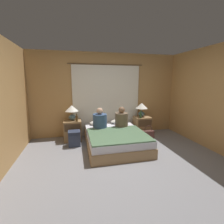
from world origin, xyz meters
TOP-DOWN VIEW (x-y plane):
  - ground_plane at (0.00, 0.00)m, footprint 16.00×16.00m
  - wall_back at (0.00, 2.02)m, footprint 4.60×0.06m
  - wall_right at (2.27, 0.00)m, footprint 0.06×4.11m
  - curtain_panel at (0.00, 1.96)m, footprint 2.25×0.02m
  - bed at (0.00, 0.95)m, footprint 1.42×1.92m
  - nightstand_left at (-1.05, 1.62)m, footprint 0.48×0.44m
  - nightstand_right at (1.05, 1.62)m, footprint 0.48×0.44m
  - lamp_left at (-1.05, 1.69)m, footprint 0.37×0.37m
  - lamp_right at (1.05, 1.69)m, footprint 0.37×0.37m
  - pillow_left at (-0.31, 1.70)m, footprint 0.49×0.34m
  - pillow_right at (0.31, 1.70)m, footprint 0.49×0.34m
  - blanket_on_bed at (0.00, 0.64)m, footprint 1.36×1.25m
  - person_left_in_bed at (-0.32, 1.30)m, footprint 0.38×0.38m
  - person_right_in_bed at (0.29, 1.30)m, footprint 0.36×0.36m
  - beer_bottle_on_left_stand at (-0.93, 1.49)m, footprint 0.07×0.07m
  - beer_bottle_on_right_stand at (0.94, 1.49)m, footprint 0.06×0.06m
  - backpack_on_floor at (-1.01, 1.19)m, footprint 0.30×0.29m
  - handbag_on_floor at (1.08, 1.23)m, footprint 0.32×0.14m

SIDE VIEW (x-z plane):
  - ground_plane at x=0.00m, z-range 0.00..0.00m
  - handbag_on_floor at x=1.08m, z-range -0.07..0.34m
  - bed at x=0.00m, z-range 0.00..0.39m
  - backpack_on_floor at x=-1.01m, z-range 0.03..0.42m
  - nightstand_left at x=-1.05m, z-range 0.00..0.58m
  - nightstand_right at x=1.05m, z-range 0.00..0.58m
  - blanket_on_bed at x=0.00m, z-range 0.40..0.43m
  - pillow_left at x=-0.31m, z-range 0.40..0.52m
  - pillow_right at x=0.31m, z-range 0.40..0.52m
  - person_left_in_bed at x=-0.32m, z-range 0.33..0.90m
  - person_right_in_bed at x=0.29m, z-range 0.33..0.91m
  - beer_bottle_on_left_stand at x=-0.93m, z-range 0.55..0.77m
  - beer_bottle_on_right_stand at x=0.94m, z-range 0.55..0.79m
  - lamp_left at x=-1.05m, z-range 0.65..1.07m
  - lamp_right at x=1.05m, z-range 0.65..1.07m
  - curtain_panel at x=0.00m, z-range 0.00..2.16m
  - wall_back at x=0.00m, z-range 0.00..2.50m
  - wall_right at x=2.27m, z-range 0.00..2.50m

